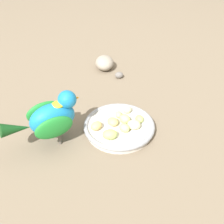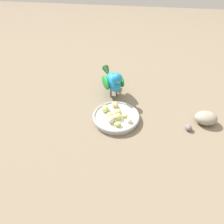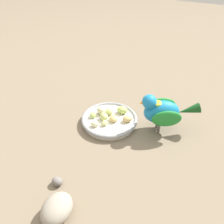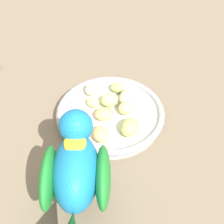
{
  "view_description": "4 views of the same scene",
  "coord_description": "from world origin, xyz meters",
  "views": [
    {
      "loc": [
        -0.06,
        -0.55,
        0.47
      ],
      "look_at": [
        -0.05,
        0.0,
        0.04
      ],
      "focal_mm": 41.22,
      "sensor_mm": 36.0,
      "label": 1
    },
    {
      "loc": [
        0.58,
        0.06,
        0.56
      ],
      "look_at": [
        -0.0,
        -0.04,
        0.06
      ],
      "focal_mm": 32.21,
      "sensor_mm": 36.0,
      "label": 2
    },
    {
      "loc": [
        -0.31,
        0.55,
        0.53
      ],
      "look_at": [
        -0.03,
        -0.03,
        0.04
      ],
      "focal_mm": 38.22,
      "sensor_mm": 36.0,
      "label": 3
    },
    {
      "loc": [
        -0.39,
        -0.22,
        0.44
      ],
      "look_at": [
        -0.04,
        -0.03,
        0.04
      ],
      "focal_mm": 52.98,
      "sensor_mm": 36.0,
      "label": 4
    }
  ],
  "objects": [
    {
      "name": "pebble_0",
      "position": [
        -0.01,
        0.26,
        0.01
      ],
      "size": [
        0.03,
        0.03,
        0.02
      ],
      "primitive_type": "ellipsoid",
      "rotation": [
        0.0,
        0.0,
        3.13
      ],
      "color": "slate",
      "rests_on": "ground_plane"
    },
    {
      "name": "apple_piece_4",
      "position": [
        -0.01,
        -0.01,
        0.03
      ],
      "size": [
        0.04,
        0.04,
        0.03
      ],
      "primitive_type": "ellipsoid",
      "rotation": [
        0.0,
        0.0,
        2.37
      ],
      "color": "#C6D17A",
      "rests_on": "feeding_bowl"
    },
    {
      "name": "ground_plane",
      "position": [
        0.0,
        0.0,
        0.0
      ],
      "size": [
        4.0,
        4.0,
        0.0
      ],
      "primitive_type": "plane",
      "color": "#756651"
    },
    {
      "name": "apple_piece_3",
      "position": [
        -0.01,
        -0.05,
        0.03
      ],
      "size": [
        0.04,
        0.04,
        0.02
      ],
      "primitive_type": "ellipsoid",
      "rotation": [
        0.0,
        0.0,
        5.66
      ],
      "color": "#C6D17A",
      "rests_on": "feeding_bowl"
    },
    {
      "name": "rock_large",
      "position": [
        -0.06,
        0.33,
        0.03
      ],
      "size": [
        0.07,
        0.09,
        0.05
      ],
      "primitive_type": "ellipsoid",
      "rotation": [
        0.0,
        0.0,
        1.64
      ],
      "color": "gray",
      "rests_on": "ground_plane"
    },
    {
      "name": "apple_piece_2",
      "position": [
        -0.05,
        -0.07,
        0.03
      ],
      "size": [
        0.04,
        0.03,
        0.02
      ],
      "primitive_type": "ellipsoid",
      "rotation": [
        0.0,
        0.0,
        3.21
      ],
      "color": "#B2CC66",
      "rests_on": "feeding_bowl"
    },
    {
      "name": "apple_piece_1",
      "position": [
        -0.04,
        -0.02,
        0.03
      ],
      "size": [
        0.04,
        0.04,
        0.02
      ],
      "primitive_type": "ellipsoid",
      "rotation": [
        0.0,
        0.0,
        2.19
      ],
      "color": "tan",
      "rests_on": "feeding_bowl"
    },
    {
      "name": "apple_piece_8",
      "position": [
        -0.03,
        0.01,
        0.03
      ],
      "size": [
        0.02,
        0.02,
        0.02
      ],
      "primitive_type": "ellipsoid",
      "rotation": [
        0.0,
        0.0,
        1.6
      ],
      "color": "#C6D17A",
      "rests_on": "feeding_bowl"
    },
    {
      "name": "apple_piece_7",
      "position": [
        -0.09,
        -0.04,
        0.03
      ],
      "size": [
        0.04,
        0.04,
        0.02
      ],
      "primitive_type": "ellipsoid",
      "rotation": [
        0.0,
        0.0,
        3.87
      ],
      "color": "tan",
      "rests_on": "feeding_bowl"
    },
    {
      "name": "feeding_bowl",
      "position": [
        -0.03,
        -0.02,
        0.01
      ],
      "size": [
        0.19,
        0.19,
        0.02
      ],
      "color": "beige",
      "rests_on": "ground_plane"
    },
    {
      "name": "apple_piece_0",
      "position": [
        0.01,
        -0.04,
        0.03
      ],
      "size": [
        0.04,
        0.03,
        0.03
      ],
      "primitive_type": "ellipsoid",
      "rotation": [
        0.0,
        0.0,
        6.16
      ],
      "color": "beige",
      "rests_on": "feeding_bowl"
    },
    {
      "name": "parrot",
      "position": [
        -0.2,
        -0.06,
        0.08
      ],
      "size": [
        0.19,
        0.13,
        0.14
      ],
      "rotation": [
        0.0,
        0.0,
        0.49
      ],
      "color": "#59544C",
      "rests_on": "ground_plane"
    },
    {
      "name": "apple_piece_6",
      "position": [
        0.03,
        -0.01,
        0.03
      ],
      "size": [
        0.03,
        0.03,
        0.02
      ],
      "primitive_type": "ellipsoid",
      "rotation": [
        0.0,
        0.0,
        5.02
      ],
      "color": "#B2CC66",
      "rests_on": "feeding_bowl"
    },
    {
      "name": "apple_piece_5",
      "position": [
        0.0,
        0.03,
        0.03
      ],
      "size": [
        0.03,
        0.03,
        0.02
      ],
      "primitive_type": "ellipsoid",
      "rotation": [
        0.0,
        0.0,
        3.73
      ],
      "color": "beige",
      "rests_on": "feeding_bowl"
    }
  ]
}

